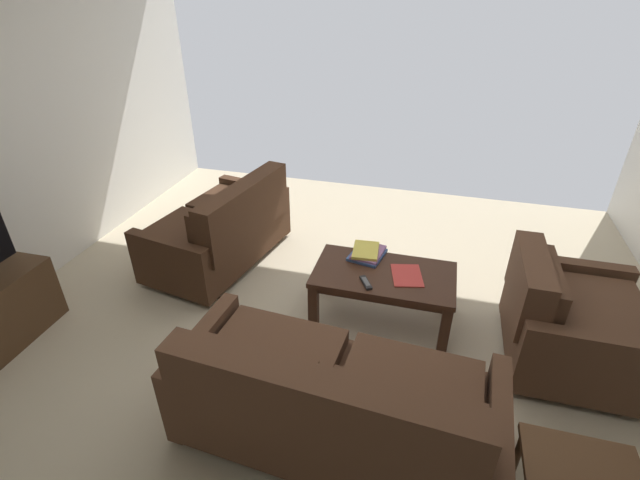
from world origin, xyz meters
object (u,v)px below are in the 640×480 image
object	(u,v)px
loveseat_near	(223,229)
armchair_side	(568,321)
coffee_table	(384,280)
tv_remote	(366,283)
sofa_main	(332,403)
book_stack	(367,253)
loose_magazine	(407,275)

from	to	relation	value
loveseat_near	armchair_side	world-z (taller)	loveseat_near
coffee_table	loveseat_near	bearing A→B (deg)	-16.23
tv_remote	armchair_side	bearing A→B (deg)	-177.16
armchair_side	sofa_main	bearing A→B (deg)	38.28
sofa_main	book_stack	size ratio (longest dim) A/B	5.55
loose_magazine	loveseat_near	bearing A→B (deg)	-27.70
loveseat_near	armchair_side	bearing A→B (deg)	168.77
loveseat_near	book_stack	world-z (taller)	loveseat_near
sofa_main	armchair_side	world-z (taller)	sofa_main
book_stack	armchair_side	bearing A→B (deg)	168.00
book_stack	tv_remote	world-z (taller)	book_stack
sofa_main	coffee_table	distance (m)	1.20
tv_remote	book_stack	bearing A→B (deg)	-81.05
book_stack	loose_magazine	world-z (taller)	book_stack
book_stack	tv_remote	size ratio (longest dim) A/B	2.04
book_stack	tv_remote	distance (m)	0.38
tv_remote	loose_magazine	bearing A→B (deg)	-146.99
loveseat_near	armchair_side	size ratio (longest dim) A/B	1.62
sofa_main	tv_remote	bearing A→B (deg)	-89.96
book_stack	sofa_main	bearing A→B (deg)	92.45
coffee_table	loose_magazine	world-z (taller)	loose_magazine
tv_remote	sofa_main	bearing A→B (deg)	90.04
coffee_table	loose_magazine	size ratio (longest dim) A/B	3.62
loveseat_near	book_stack	xyz separation A→B (m)	(-1.38, 0.25, 0.12)
sofa_main	loveseat_near	bearing A→B (deg)	-48.78
book_stack	loose_magazine	distance (m)	0.39
armchair_side	book_stack	distance (m)	1.47
coffee_table	armchair_side	world-z (taller)	armchair_side
sofa_main	loose_magazine	world-z (taller)	sofa_main
loveseat_near	loose_magazine	distance (m)	1.78
loose_magazine	tv_remote	bearing A→B (deg)	19.93
sofa_main	coffee_table	bearing A→B (deg)	-95.16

